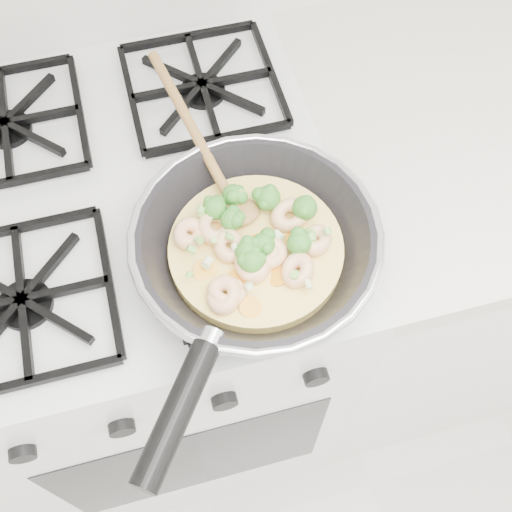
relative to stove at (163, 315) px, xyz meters
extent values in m
cube|color=silver|center=(0.00, 0.00, -0.01)|extent=(0.60, 0.60, 0.90)
cube|color=black|center=(0.00, -0.30, -0.01)|extent=(0.48, 0.00, 0.40)
cube|color=black|center=(0.00, 0.00, 0.45)|extent=(0.56, 0.56, 0.02)
torus|color=silver|center=(0.15, -0.17, 0.52)|extent=(0.32, 0.32, 0.01)
cylinder|color=black|center=(0.01, -0.36, 0.52)|extent=(0.12, 0.15, 0.03)
cylinder|color=#FFE06E|center=(0.15, -0.17, 0.48)|extent=(0.22, 0.22, 0.02)
ellipsoid|color=olive|center=(0.14, -0.12, 0.50)|extent=(0.05, 0.07, 0.02)
cylinder|color=olive|center=(0.11, 0.01, 0.53)|extent=(0.07, 0.25, 0.06)
torus|color=#F0C28E|center=(0.15, -0.18, 0.50)|extent=(0.07, 0.07, 0.02)
torus|color=#F0C28E|center=(0.07, -0.14, 0.50)|extent=(0.07, 0.07, 0.03)
torus|color=#F0C28E|center=(0.14, -0.20, 0.50)|extent=(0.06, 0.06, 0.03)
torus|color=#F0C28E|center=(0.11, -0.13, 0.50)|extent=(0.08, 0.07, 0.03)
torus|color=#F0C28E|center=(0.12, -0.17, 0.50)|extent=(0.05, 0.05, 0.02)
torus|color=#F0C28E|center=(0.10, -0.23, 0.50)|extent=(0.06, 0.06, 0.02)
torus|color=#F0C28E|center=(0.22, -0.19, 0.50)|extent=(0.07, 0.07, 0.02)
torus|color=#F0C28E|center=(0.14, -0.20, 0.50)|extent=(0.06, 0.06, 0.02)
torus|color=#F0C28E|center=(0.16, -0.19, 0.50)|extent=(0.05, 0.06, 0.03)
torus|color=#F0C28E|center=(0.19, -0.22, 0.50)|extent=(0.07, 0.07, 0.03)
torus|color=#F0C28E|center=(0.20, -0.14, 0.50)|extent=(0.06, 0.06, 0.03)
torus|color=#F0C28E|center=(0.10, -0.23, 0.50)|extent=(0.07, 0.07, 0.03)
ellipsoid|color=#438E2E|center=(0.13, -0.14, 0.51)|extent=(0.04, 0.04, 0.03)
ellipsoid|color=#438E2E|center=(0.22, -0.14, 0.51)|extent=(0.04, 0.04, 0.03)
ellipsoid|color=#438E2E|center=(0.11, -0.11, 0.51)|extent=(0.04, 0.04, 0.03)
ellipsoid|color=#438E2E|center=(0.14, -0.10, 0.51)|extent=(0.04, 0.04, 0.03)
ellipsoid|color=#438E2E|center=(0.14, -0.20, 0.51)|extent=(0.04, 0.04, 0.03)
ellipsoid|color=#438E2E|center=(0.18, -0.12, 0.51)|extent=(0.04, 0.04, 0.03)
ellipsoid|color=#438E2E|center=(0.14, -0.19, 0.51)|extent=(0.04, 0.04, 0.03)
ellipsoid|color=#438E2E|center=(0.16, -0.18, 0.51)|extent=(0.04, 0.04, 0.03)
ellipsoid|color=#438E2E|center=(0.20, -0.19, 0.51)|extent=(0.04, 0.04, 0.03)
cylinder|color=#F6A61F|center=(0.22, -0.19, 0.50)|extent=(0.04, 0.04, 0.01)
cylinder|color=#F6A61F|center=(0.08, -0.19, 0.50)|extent=(0.04, 0.04, 0.01)
cylinder|color=#F6A61F|center=(0.22, -0.18, 0.50)|extent=(0.03, 0.03, 0.01)
cylinder|color=#F6A61F|center=(0.16, -0.17, 0.50)|extent=(0.04, 0.04, 0.01)
cylinder|color=#F6A61F|center=(0.15, -0.11, 0.50)|extent=(0.04, 0.04, 0.01)
cylinder|color=#F6A61F|center=(0.12, -0.14, 0.50)|extent=(0.03, 0.03, 0.00)
cylinder|color=#F6A61F|center=(0.20, -0.17, 0.50)|extent=(0.04, 0.04, 0.00)
cylinder|color=#F6A61F|center=(0.17, -0.22, 0.50)|extent=(0.04, 0.04, 0.01)
cylinder|color=#F6A61F|center=(0.12, -0.21, 0.50)|extent=(0.04, 0.04, 0.00)
cylinder|color=#F6A61F|center=(0.12, -0.25, 0.50)|extent=(0.04, 0.04, 0.01)
cylinder|color=beige|center=(0.19, -0.25, 0.51)|extent=(0.01, 0.01, 0.01)
cylinder|color=#76B749|center=(0.10, -0.16, 0.52)|extent=(0.01, 0.01, 0.01)
cylinder|color=#76B749|center=(0.12, -0.16, 0.51)|extent=(0.01, 0.01, 0.01)
cylinder|color=#76B749|center=(0.06, -0.20, 0.51)|extent=(0.01, 0.01, 0.01)
cylinder|color=beige|center=(0.10, -0.12, 0.51)|extent=(0.01, 0.01, 0.01)
cylinder|color=#76B749|center=(0.12, -0.16, 0.51)|extent=(0.01, 0.01, 0.01)
cylinder|color=#76B749|center=(0.15, -0.11, 0.52)|extent=(0.01, 0.01, 0.01)
cylinder|color=#76B749|center=(0.23, -0.13, 0.52)|extent=(0.01, 0.01, 0.01)
cylinder|color=#76B749|center=(0.19, -0.10, 0.51)|extent=(0.01, 0.01, 0.01)
cylinder|color=#76B749|center=(0.22, -0.18, 0.51)|extent=(0.01, 0.01, 0.01)
cylinder|color=beige|center=(0.09, -0.19, 0.51)|extent=(0.01, 0.01, 0.01)
cylinder|color=#76B749|center=(0.09, -0.11, 0.52)|extent=(0.01, 0.01, 0.01)
cylinder|color=#76B749|center=(0.22, -0.19, 0.52)|extent=(0.01, 0.01, 0.01)
cylinder|color=beige|center=(0.14, -0.18, 0.51)|extent=(0.01, 0.01, 0.01)
cylinder|color=#76B749|center=(0.08, -0.16, 0.52)|extent=(0.01, 0.01, 0.01)
cylinder|color=beige|center=(0.18, -0.17, 0.51)|extent=(0.01, 0.01, 0.01)
cylinder|color=beige|center=(0.18, -0.10, 0.51)|extent=(0.01, 0.01, 0.01)
cylinder|color=#76B749|center=(0.24, -0.19, 0.52)|extent=(0.01, 0.01, 0.01)
cylinder|color=beige|center=(0.13, -0.23, 0.52)|extent=(0.01, 0.01, 0.01)
cylinder|color=#76B749|center=(0.09, -0.12, 0.52)|extent=(0.01, 0.01, 0.01)
cylinder|color=beige|center=(0.12, -0.18, 0.52)|extent=(0.01, 0.01, 0.01)
cylinder|color=beige|center=(0.15, -0.21, 0.51)|extent=(0.01, 0.01, 0.01)
cylinder|color=#76B749|center=(0.18, -0.23, 0.51)|extent=(0.01, 0.01, 0.01)
cylinder|color=#76B749|center=(0.07, -0.17, 0.52)|extent=(0.01, 0.01, 0.01)
camera|label=1|loc=(0.05, -0.56, 1.19)|focal=44.69mm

